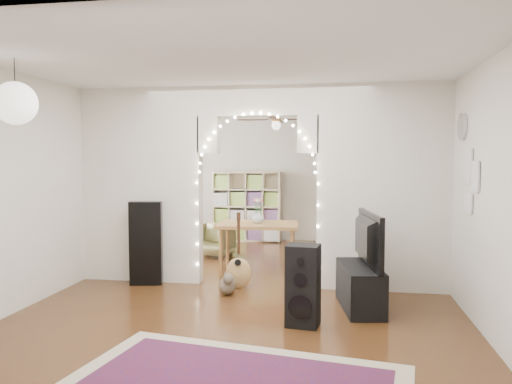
% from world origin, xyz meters
% --- Properties ---
extents(floor, '(7.50, 7.50, 0.00)m').
position_xyz_m(floor, '(0.00, 0.00, 0.00)').
color(floor, black).
rests_on(floor, ground).
extents(ceiling, '(5.00, 7.50, 0.02)m').
position_xyz_m(ceiling, '(0.00, 0.00, 2.70)').
color(ceiling, white).
rests_on(ceiling, wall_back).
extents(wall_back, '(5.00, 0.02, 2.70)m').
position_xyz_m(wall_back, '(0.00, 3.75, 1.35)').
color(wall_back, silver).
rests_on(wall_back, floor).
extents(wall_front, '(5.00, 0.02, 2.70)m').
position_xyz_m(wall_front, '(0.00, -3.75, 1.35)').
color(wall_front, silver).
rests_on(wall_front, floor).
extents(wall_left, '(0.02, 7.50, 2.70)m').
position_xyz_m(wall_left, '(-2.50, 0.00, 1.35)').
color(wall_left, silver).
rests_on(wall_left, floor).
extents(wall_right, '(0.02, 7.50, 2.70)m').
position_xyz_m(wall_right, '(2.50, 0.00, 1.35)').
color(wall_right, silver).
rests_on(wall_right, floor).
extents(divider_wall, '(5.00, 0.20, 2.70)m').
position_xyz_m(divider_wall, '(0.00, 0.00, 1.42)').
color(divider_wall, silver).
rests_on(divider_wall, floor).
extents(fairy_lights, '(1.64, 0.04, 1.60)m').
position_xyz_m(fairy_lights, '(0.00, -0.13, 1.55)').
color(fairy_lights, '#FFEABF').
rests_on(fairy_lights, divider_wall).
extents(window, '(0.04, 1.20, 1.40)m').
position_xyz_m(window, '(-2.47, 1.80, 1.50)').
color(window, white).
rests_on(window, wall_left).
extents(wall_clock, '(0.03, 0.31, 0.31)m').
position_xyz_m(wall_clock, '(2.48, -0.60, 2.10)').
color(wall_clock, white).
rests_on(wall_clock, wall_right).
extents(picture_frames, '(0.02, 0.50, 0.70)m').
position_xyz_m(picture_frames, '(2.48, -1.00, 1.50)').
color(picture_frames, white).
rests_on(picture_frames, wall_right).
extents(paper_lantern, '(0.40, 0.40, 0.40)m').
position_xyz_m(paper_lantern, '(-1.90, -2.40, 2.25)').
color(paper_lantern, white).
rests_on(paper_lantern, ceiling).
extents(ceiling_fan, '(1.10, 1.10, 0.30)m').
position_xyz_m(ceiling_fan, '(0.00, 2.00, 2.40)').
color(ceiling_fan, '#C58941').
rests_on(ceiling_fan, ceiling).
extents(guitar_case, '(0.46, 0.23, 1.15)m').
position_xyz_m(guitar_case, '(-1.51, -0.25, 0.57)').
color(guitar_case, black).
rests_on(guitar_case, floor).
extents(acoustic_guitar, '(0.36, 0.18, 0.86)m').
position_xyz_m(acoustic_guitar, '(-0.21, -0.25, 0.38)').
color(acoustic_guitar, '#B9844A').
rests_on(acoustic_guitar, floor).
extents(tabby_cat, '(0.30, 0.49, 0.32)m').
position_xyz_m(tabby_cat, '(-0.30, -0.56, 0.13)').
color(tabby_cat, brown).
rests_on(tabby_cat, floor).
extents(floor_speaker, '(0.36, 0.33, 0.85)m').
position_xyz_m(floor_speaker, '(0.73, -1.58, 0.42)').
color(floor_speaker, black).
rests_on(floor_speaker, floor).
extents(media_console, '(0.56, 1.05, 0.50)m').
position_xyz_m(media_console, '(1.34, -0.89, 0.25)').
color(media_console, black).
rests_on(media_console, floor).
extents(tv, '(0.31, 1.08, 0.62)m').
position_xyz_m(tv, '(1.34, -0.89, 0.81)').
color(tv, black).
rests_on(tv, media_console).
extents(bookcase, '(1.45, 0.82, 1.46)m').
position_xyz_m(bookcase, '(-0.80, 3.50, 0.73)').
color(bookcase, beige).
rests_on(bookcase, floor).
extents(dining_table, '(1.25, 0.88, 0.76)m').
position_xyz_m(dining_table, '(-0.11, 0.71, 0.68)').
color(dining_table, brown).
rests_on(dining_table, floor).
extents(flower_vase, '(0.19, 0.19, 0.19)m').
position_xyz_m(flower_vase, '(-0.11, 0.71, 0.85)').
color(flower_vase, silver).
rests_on(flower_vase, dining_table).
extents(dining_chair_left, '(0.72, 0.73, 0.56)m').
position_xyz_m(dining_chair_left, '(-1.08, 1.80, 0.28)').
color(dining_chair_left, brown).
rests_on(dining_chair_left, floor).
extents(dining_chair_right, '(0.65, 0.66, 0.47)m').
position_xyz_m(dining_chair_right, '(1.21, 1.49, 0.24)').
color(dining_chair_right, brown).
rests_on(dining_chair_right, floor).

